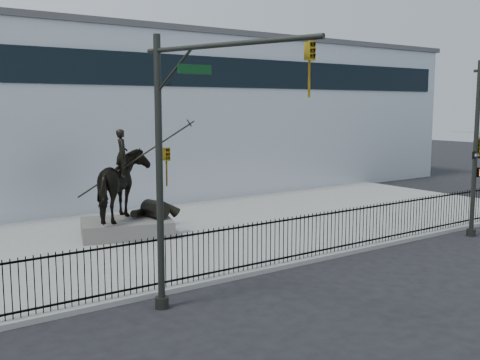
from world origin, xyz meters
TOP-DOWN VIEW (x-y plane):
  - ground at (0.00, 0.00)m, footprint 120.00×120.00m
  - plaza at (0.00, 7.00)m, footprint 30.00×12.00m
  - building at (0.00, 20.00)m, footprint 44.00×14.00m
  - picket_fence at (0.00, 1.25)m, footprint 22.10×0.10m
  - statue_plinth at (-4.60, 7.75)m, footprint 4.00×3.30m
  - equestrian_statue at (-4.53, 7.73)m, footprint 4.22×3.30m
  - traffic_signal_left at (-6.75, -0.62)m, footprint 1.52×4.84m

SIDE VIEW (x-z plane):
  - ground at x=0.00m, z-range 0.00..0.00m
  - plaza at x=0.00m, z-range 0.00..0.15m
  - statue_plinth at x=-4.60m, z-range 0.15..0.79m
  - picket_fence at x=0.00m, z-range 0.15..1.65m
  - equestrian_statue at x=-4.53m, z-range 0.28..4.01m
  - traffic_signal_left at x=-6.75m, z-range 0.53..7.53m
  - building at x=0.00m, z-range 0.00..9.00m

